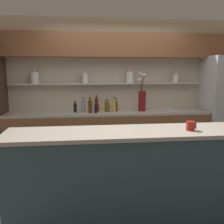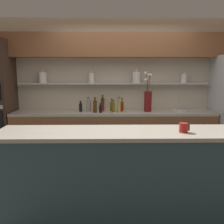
% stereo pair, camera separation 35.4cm
% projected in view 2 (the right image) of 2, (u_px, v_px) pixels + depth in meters
% --- Properties ---
extents(ground_plane, '(12.00, 12.00, 0.00)m').
position_uv_depth(ground_plane, '(126.00, 192.00, 3.43)').
color(ground_plane, '#4C4742').
extents(back_wall_unit, '(5.20, 0.44, 2.60)m').
position_uv_depth(back_wall_unit, '(121.00, 76.00, 4.68)').
color(back_wall_unit, beige).
rests_on(back_wall_unit, ground_plane).
extents(back_counter_unit, '(3.58, 0.62, 0.92)m').
position_uv_depth(back_counter_unit, '(114.00, 136.00, 4.57)').
color(back_counter_unit, brown).
rests_on(back_counter_unit, ground_plane).
extents(island_counter, '(2.85, 0.61, 1.02)m').
position_uv_depth(island_counter, '(131.00, 176.00, 2.72)').
color(island_counter, '#334C56').
rests_on(island_counter, ground_plane).
extents(flower_vase, '(0.16, 0.16, 0.71)m').
position_uv_depth(flower_vase, '(148.00, 99.00, 4.45)').
color(flower_vase, maroon).
rests_on(flower_vase, back_counter_unit).
extents(sink_fixture, '(0.29, 0.29, 0.25)m').
position_uv_depth(sink_fixture, '(180.00, 110.00, 4.52)').
color(sink_fixture, '#B7B7BC').
rests_on(sink_fixture, back_counter_unit).
extents(bottle_spirit_0, '(0.06, 0.06, 0.26)m').
position_uv_depth(bottle_spirit_0, '(119.00, 106.00, 4.40)').
color(bottle_spirit_0, tan).
rests_on(bottle_spirit_0, back_counter_unit).
extents(bottle_sauce_1, '(0.06, 0.06, 0.20)m').
position_uv_depth(bottle_sauce_1, '(81.00, 107.00, 4.46)').
color(bottle_sauce_1, black).
rests_on(bottle_sauce_1, back_counter_unit).
extents(bottle_spirit_2, '(0.07, 0.07, 0.26)m').
position_uv_depth(bottle_spirit_2, '(88.00, 106.00, 4.46)').
color(bottle_spirit_2, gray).
rests_on(bottle_spirit_2, back_counter_unit).
extents(bottle_oil_3, '(0.05, 0.05, 0.22)m').
position_uv_depth(bottle_oil_3, '(113.00, 107.00, 4.40)').
color(bottle_oil_3, brown).
rests_on(bottle_oil_3, back_counter_unit).
extents(bottle_oil_4, '(0.06, 0.06, 0.22)m').
position_uv_depth(bottle_oil_4, '(112.00, 106.00, 4.52)').
color(bottle_oil_4, brown).
rests_on(bottle_oil_4, back_counter_unit).
extents(bottle_sauce_5, '(0.05, 0.05, 0.16)m').
position_uv_depth(bottle_sauce_5, '(122.00, 108.00, 4.51)').
color(bottle_sauce_5, maroon).
rests_on(bottle_sauce_5, back_counter_unit).
extents(bottle_sauce_6, '(0.06, 0.06, 0.17)m').
position_uv_depth(bottle_sauce_6, '(103.00, 107.00, 4.49)').
color(bottle_sauce_6, maroon).
rests_on(bottle_sauce_6, back_counter_unit).
extents(bottle_sauce_7, '(0.05, 0.05, 0.20)m').
position_uv_depth(bottle_sauce_7, '(90.00, 106.00, 4.57)').
color(bottle_sauce_7, '#9E4C0A').
rests_on(bottle_sauce_7, back_counter_unit).
extents(bottle_spirit_8, '(0.07, 0.07, 0.27)m').
position_uv_depth(bottle_spirit_8, '(103.00, 104.00, 4.66)').
color(bottle_spirit_8, '#4C2D0C').
rests_on(bottle_spirit_8, back_counter_unit).
extents(bottle_sauce_9, '(0.05, 0.05, 0.17)m').
position_uv_depth(bottle_sauce_9, '(101.00, 109.00, 4.35)').
color(bottle_sauce_9, black).
rests_on(bottle_sauce_9, back_counter_unit).
extents(bottle_oil_10, '(0.07, 0.07, 0.22)m').
position_uv_depth(bottle_oil_10, '(122.00, 105.00, 4.64)').
color(bottle_oil_10, brown).
rests_on(bottle_oil_10, back_counter_unit).
extents(bottle_spirit_11, '(0.07, 0.07, 0.27)m').
position_uv_depth(bottle_spirit_11, '(95.00, 106.00, 4.36)').
color(bottle_spirit_11, '#4C2D0C').
rests_on(bottle_spirit_11, back_counter_unit).
extents(coffee_mug, '(0.11, 0.09, 0.10)m').
position_uv_depth(coffee_mug, '(184.00, 128.00, 2.57)').
color(coffee_mug, maroon).
rests_on(coffee_mug, island_counter).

